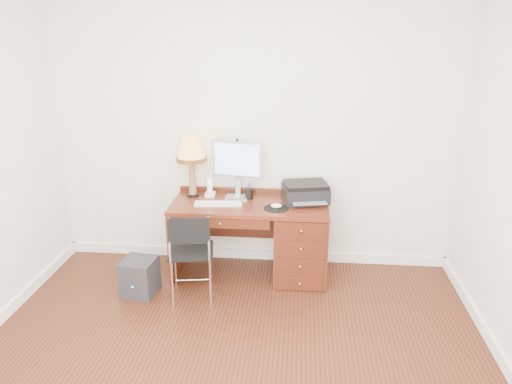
# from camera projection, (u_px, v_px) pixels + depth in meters

# --- Properties ---
(ground) EXTENTS (4.00, 4.00, 0.00)m
(ground) POSITION_uv_depth(u_px,v_px,m) (231.00, 362.00, 3.71)
(ground) COLOR #34160B
(ground) RESTS_ON ground
(room_shell) EXTENTS (4.00, 4.00, 4.00)m
(room_shell) POSITION_uv_depth(u_px,v_px,m) (241.00, 310.00, 4.28)
(room_shell) COLOR silver
(room_shell) RESTS_ON ground
(desk) EXTENTS (1.50, 0.67, 0.75)m
(desk) POSITION_uv_depth(u_px,v_px,m) (283.00, 236.00, 4.87)
(desk) COLOR #5A2213
(desk) RESTS_ON ground
(monitor) EXTENTS (0.49, 0.19, 0.56)m
(monitor) POSITION_uv_depth(u_px,v_px,m) (237.00, 162.00, 4.85)
(monitor) COLOR silver
(monitor) RESTS_ON desk
(keyboard) EXTENTS (0.46, 0.17, 0.02)m
(keyboard) POSITION_uv_depth(u_px,v_px,m) (218.00, 204.00, 4.75)
(keyboard) COLOR white
(keyboard) RESTS_ON desk
(mouse_pad) EXTENTS (0.24, 0.24, 0.05)m
(mouse_pad) POSITION_uv_depth(u_px,v_px,m) (276.00, 207.00, 4.64)
(mouse_pad) COLOR black
(mouse_pad) RESTS_ON desk
(printer) EXTENTS (0.48, 0.41, 0.19)m
(printer) POSITION_uv_depth(u_px,v_px,m) (305.00, 192.00, 4.81)
(printer) COLOR black
(printer) RESTS_ON desk
(leg_lamp) EXTENTS (0.30, 0.30, 0.60)m
(leg_lamp) POSITION_uv_depth(u_px,v_px,m) (191.00, 153.00, 4.85)
(leg_lamp) COLOR black
(leg_lamp) RESTS_ON desk
(phone) EXTENTS (0.10, 0.10, 0.20)m
(phone) POSITION_uv_depth(u_px,v_px,m) (210.00, 191.00, 4.95)
(phone) COLOR white
(phone) RESTS_ON desk
(pen_cup) EXTENTS (0.08, 0.08, 0.10)m
(pen_cup) POSITION_uv_depth(u_px,v_px,m) (249.00, 194.00, 4.90)
(pen_cup) COLOR black
(pen_cup) RESTS_ON desk
(chair) EXTENTS (0.45, 0.45, 0.83)m
(chair) POSITION_uv_depth(u_px,v_px,m) (189.00, 248.00, 4.41)
(chair) COLOR black
(chair) RESTS_ON ground
(equipment_box) EXTENTS (0.33, 0.33, 0.34)m
(equipment_box) POSITION_uv_depth(u_px,v_px,m) (140.00, 277.00, 4.60)
(equipment_box) COLOR black
(equipment_box) RESTS_ON ground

